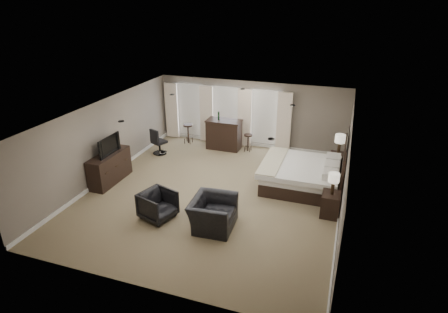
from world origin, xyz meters
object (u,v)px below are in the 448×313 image
(nightstand_near, at_px, (330,204))
(bar_counter, at_px, (224,134))
(nightstand_far, at_px, (337,163))
(dresser, at_px, (110,168))
(bar_stool_right, at_px, (248,143))
(bar_stool_left, at_px, (188,134))
(tv, at_px, (108,152))
(lamp_near, at_px, (333,184))
(lamp_far, at_px, (339,144))
(armchair_far, at_px, (158,204))
(bed, at_px, (306,165))
(armchair_near, at_px, (213,209))
(desk_chair, at_px, (159,141))

(nightstand_near, distance_m, bar_counter, 5.70)
(nightstand_far, height_order, dresser, dresser)
(nightstand_far, height_order, bar_stool_right, bar_stool_right)
(bar_stool_left, bearing_deg, tv, -104.01)
(lamp_near, bearing_deg, dresser, -178.08)
(lamp_far, relative_size, bar_counter, 0.52)
(bar_stool_left, bearing_deg, lamp_far, -8.17)
(lamp_near, bearing_deg, armchair_far, -159.50)
(lamp_far, relative_size, armchair_far, 0.81)
(bed, bearing_deg, armchair_far, -138.72)
(armchair_near, xyz_separation_m, desk_chair, (-3.64, 3.93, -0.03))
(lamp_near, bearing_deg, nightstand_near, 90.00)
(bar_counter, bearing_deg, dresser, -123.33)
(bed, xyz_separation_m, lamp_near, (0.89, -1.45, 0.20))
(armchair_near, relative_size, armchair_far, 1.44)
(nightstand_far, bearing_deg, armchair_far, -134.19)
(nightstand_far, bearing_deg, bed, -121.54)
(bar_stool_right, bearing_deg, dresser, -131.88)
(bed, bearing_deg, nightstand_near, -58.46)
(nightstand_far, bearing_deg, lamp_near, -90.00)
(armchair_far, distance_m, bar_stool_right, 5.47)
(tv, height_order, bar_stool_right, tv)
(bar_stool_right, bearing_deg, armchair_far, -101.01)
(bed, height_order, nightstand_near, bed)
(nightstand_near, xyz_separation_m, bar_stool_right, (-3.38, 3.71, 0.01))
(nightstand_far, height_order, armchair_near, armchair_near)
(lamp_near, bearing_deg, bar_counter, 139.89)
(armchair_near, distance_m, bar_stool_right, 5.31)
(bar_stool_right, bearing_deg, armchair_near, -84.43)
(tv, height_order, desk_chair, tv)
(lamp_near, distance_m, bar_stool_right, 5.06)
(bed, xyz_separation_m, armchair_near, (-1.98, -3.02, -0.23))
(nightstand_near, bearing_deg, lamp_far, 90.00)
(lamp_near, bearing_deg, bed, 121.54)
(bed, relative_size, nightstand_far, 3.66)
(lamp_near, relative_size, dresser, 0.36)
(dresser, height_order, bar_stool_right, dresser)
(nightstand_far, relative_size, armchair_near, 0.54)
(bar_stool_right, bearing_deg, desk_chair, -156.64)
(bed, xyz_separation_m, bar_counter, (-3.47, 2.22, -0.18))
(nightstand_near, relative_size, dresser, 0.39)
(nightstand_far, bearing_deg, lamp_far, 0.00)
(lamp_far, distance_m, bar_counter, 4.44)
(tv, height_order, bar_stool_left, tv)
(dresser, relative_size, armchair_near, 1.36)
(nightstand_near, distance_m, nightstand_far, 2.90)
(tv, relative_size, bar_counter, 0.78)
(armchair_near, relative_size, bar_counter, 0.92)
(lamp_near, height_order, bar_stool_left, lamp_near)
(armchair_far, distance_m, bar_stool_left, 5.61)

